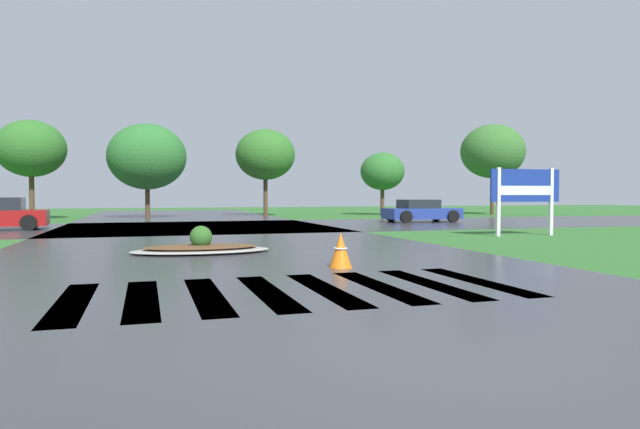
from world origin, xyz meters
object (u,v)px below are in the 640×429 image
median_island (201,247)px  car_dark_suv (421,211)px  traffic_cone (341,250)px  estate_billboard (525,189)px

median_island → car_dark_suv: size_ratio=0.87×
traffic_cone → car_dark_suv: bearing=57.9°
traffic_cone → median_island: bearing=122.2°
car_dark_suv → traffic_cone: car_dark_suv is taller
car_dark_suv → traffic_cone: (-10.31, -16.42, -0.22)m
car_dark_suv → traffic_cone: size_ratio=5.60×
estate_billboard → traffic_cone: size_ratio=3.84×
estate_billboard → median_island: bearing=15.2°
estate_billboard → car_dark_suv: bearing=-93.6°
median_island → traffic_cone: bearing=-57.8°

